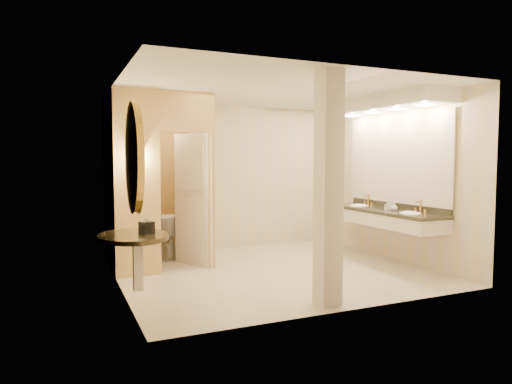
% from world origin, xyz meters
% --- Properties ---
extents(floor, '(4.50, 4.50, 0.00)m').
position_xyz_m(floor, '(0.00, 0.00, 0.00)').
color(floor, beige).
rests_on(floor, ground).
extents(ceiling, '(4.50, 4.50, 0.00)m').
position_xyz_m(ceiling, '(0.00, 0.00, 2.70)').
color(ceiling, silver).
rests_on(ceiling, wall_back).
extents(wall_back, '(4.50, 0.02, 2.70)m').
position_xyz_m(wall_back, '(0.00, 2.00, 1.35)').
color(wall_back, beige).
rests_on(wall_back, floor).
extents(wall_front, '(4.50, 0.02, 2.70)m').
position_xyz_m(wall_front, '(0.00, -2.00, 1.35)').
color(wall_front, beige).
rests_on(wall_front, floor).
extents(wall_left, '(0.02, 4.00, 2.70)m').
position_xyz_m(wall_left, '(-2.25, 0.00, 1.35)').
color(wall_left, beige).
rests_on(wall_left, floor).
extents(wall_right, '(0.02, 4.00, 2.70)m').
position_xyz_m(wall_right, '(2.25, 0.00, 1.35)').
color(wall_right, beige).
rests_on(wall_right, floor).
extents(toilet_closet, '(1.50, 1.55, 2.70)m').
position_xyz_m(toilet_closet, '(-1.13, 0.97, 1.39)').
color(toilet_closet, '#EDC67C').
rests_on(toilet_closet, floor).
extents(wall_sconce, '(0.14, 0.14, 0.42)m').
position_xyz_m(wall_sconce, '(-1.93, 0.43, 1.73)').
color(wall_sconce, '#CC8E41').
rests_on(wall_sconce, toilet_closet).
extents(vanity, '(0.75, 2.57, 2.09)m').
position_xyz_m(vanity, '(1.98, -0.13, 1.63)').
color(vanity, silver).
rests_on(vanity, floor).
extents(console_shelf, '(0.94, 0.94, 1.92)m').
position_xyz_m(console_shelf, '(-2.21, -1.12, 1.34)').
color(console_shelf, black).
rests_on(console_shelf, floor).
extents(pillar, '(0.25, 0.25, 2.70)m').
position_xyz_m(pillar, '(-0.12, -1.71, 1.35)').
color(pillar, silver).
rests_on(pillar, floor).
extents(tissue_box, '(0.17, 0.17, 0.13)m').
position_xyz_m(tissue_box, '(-2.09, -1.12, 0.94)').
color(tissue_box, black).
rests_on(tissue_box, console_shelf).
extents(toilet, '(0.66, 0.86, 0.78)m').
position_xyz_m(toilet, '(-1.35, 1.58, 0.39)').
color(toilet, white).
rests_on(toilet, floor).
extents(soap_bottle_a, '(0.06, 0.06, 0.13)m').
position_xyz_m(soap_bottle_a, '(1.94, -0.25, 0.94)').
color(soap_bottle_a, beige).
rests_on(soap_bottle_a, vanity).
extents(soap_bottle_b, '(0.12, 0.12, 0.13)m').
position_xyz_m(soap_bottle_b, '(1.94, -0.43, 0.94)').
color(soap_bottle_b, silver).
rests_on(soap_bottle_b, vanity).
extents(soap_bottle_c, '(0.11, 0.11, 0.22)m').
position_xyz_m(soap_bottle_c, '(1.95, -0.32, 0.98)').
color(soap_bottle_c, '#C6B28C').
rests_on(soap_bottle_c, vanity).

